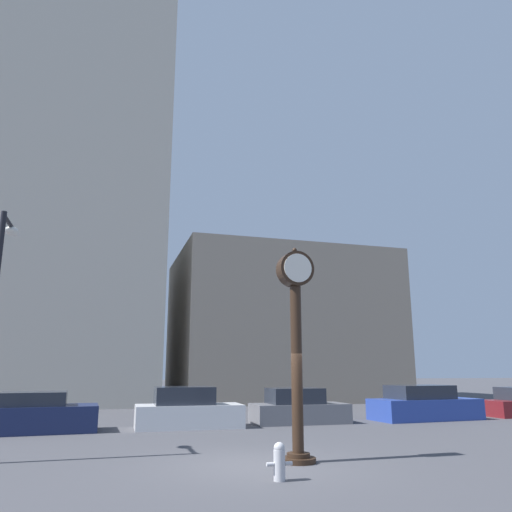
{
  "coord_description": "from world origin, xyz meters",
  "views": [
    {
      "loc": [
        -3.55,
        -11.59,
        2.12
      ],
      "look_at": [
        3.08,
        10.8,
        7.45
      ],
      "focal_mm": 35.0,
      "sensor_mm": 36.0,
      "label": 1
    }
  ],
  "objects": [
    {
      "name": "ground_plane",
      "position": [
        0.0,
        0.0,
        0.0
      ],
      "size": [
        200.0,
        200.0,
        0.0
      ],
      "primitive_type": "plane",
      "color": "#424247"
    },
    {
      "name": "building_tall_tower",
      "position": [
        -5.99,
        24.0,
        17.59
      ],
      "size": [
        11.25,
        12.0,
        35.17
      ],
      "color": "beige",
      "rests_on": "ground_plane"
    },
    {
      "name": "building_storefront_row",
      "position": [
        8.71,
        24.0,
        5.21
      ],
      "size": [
        15.15,
        12.0,
        10.42
      ],
      "color": "gray",
      "rests_on": "ground_plane"
    },
    {
      "name": "street_clock",
      "position": [
        0.91,
        -0.0,
        2.97
      ],
      "size": [
        0.89,
        0.82,
        5.16
      ],
      "color": "black",
      "rests_on": "ground_plane"
    },
    {
      "name": "car_navy",
      "position": [
        -5.71,
        7.9,
        0.59
      ],
      "size": [
        4.01,
        2.06,
        1.36
      ],
      "rotation": [
        0.0,
        0.0,
        0.04
      ],
      "color": "#19234C",
      "rests_on": "ground_plane"
    },
    {
      "name": "car_white",
      "position": [
        -0.48,
        7.81,
        0.62
      ],
      "size": [
        3.98,
        1.87,
        1.49
      ],
      "rotation": [
        0.0,
        0.0,
        -0.03
      ],
      "color": "silver",
      "rests_on": "ground_plane"
    },
    {
      "name": "car_grey",
      "position": [
        4.08,
        8.16,
        0.58
      ],
      "size": [
        3.88,
        1.81,
        1.39
      ],
      "rotation": [
        0.0,
        0.0,
        -0.01
      ],
      "color": "slate",
      "rests_on": "ground_plane"
    },
    {
      "name": "car_blue",
      "position": [
        9.86,
        7.98,
        0.62
      ],
      "size": [
        4.86,
        2.19,
        1.46
      ],
      "rotation": [
        0.0,
        0.0,
        0.06
      ],
      "color": "#28429E",
      "rests_on": "ground_plane"
    },
    {
      "name": "fire_hydrant_near",
      "position": [
        -0.15,
        -1.72,
        0.37
      ],
      "size": [
        0.53,
        0.23,
        0.72
      ],
      "color": "#B7B7BC",
      "rests_on": "ground_plane"
    }
  ]
}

